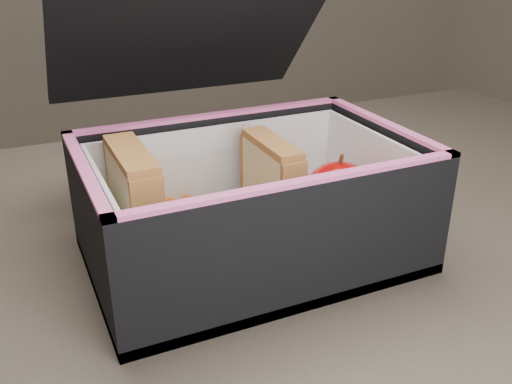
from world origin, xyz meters
The scene contains 8 objects.
kitchen_table centered at (0.00, 0.00, 0.66)m, with size 1.20×0.80×0.75m.
lunch_bag centered at (-0.08, -0.03, 0.82)m, with size 0.31×0.34×0.26m.
plastic_tub centered at (-0.12, -0.03, 0.80)m, with size 0.18×0.13×0.07m, color white, non-canonical shape.
sandwich_left centered at (-0.19, -0.03, 0.82)m, with size 0.03×0.10×0.11m.
sandwich_right centered at (-0.05, -0.03, 0.82)m, with size 0.02×0.09×0.10m.
carrot_sticks centered at (-0.12, -0.03, 0.78)m, with size 0.05×0.16×0.03m.
paper_napkin centered at (0.01, -0.04, 0.77)m, with size 0.08×0.08×0.01m, color white.
red_apple centered at (0.01, -0.05, 0.81)m, with size 0.09×0.09×0.08m.
Camera 1 is at (-0.28, -0.49, 1.04)m, focal length 40.00 mm.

